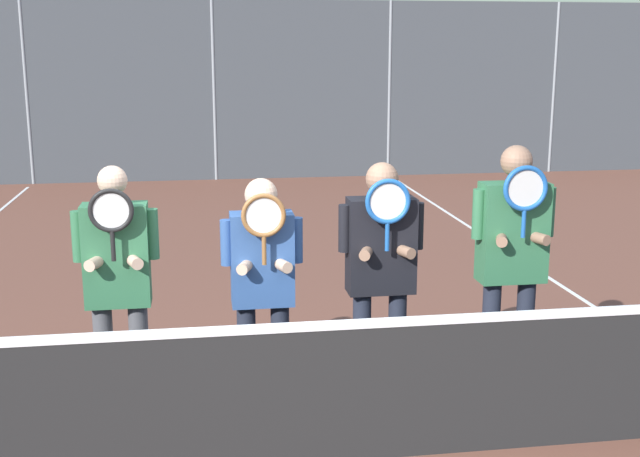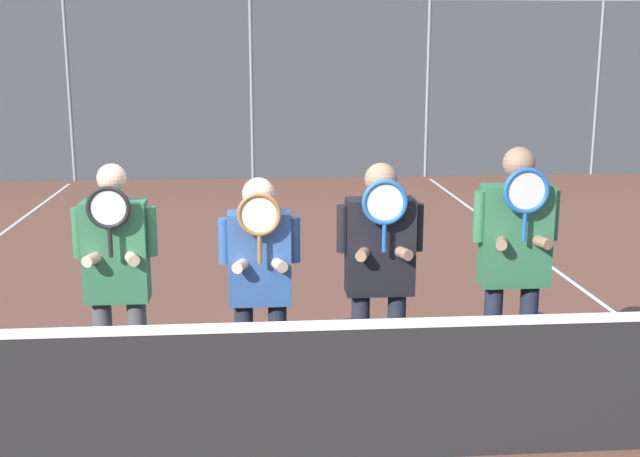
# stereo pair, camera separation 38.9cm
# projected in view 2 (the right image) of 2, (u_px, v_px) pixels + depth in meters

# --- Properties ---
(hill_distant) EXTENTS (109.96, 61.09, 21.38)m
(hill_distant) POSITION_uv_depth(u_px,v_px,m) (252.00, 84.00, 60.00)
(hill_distant) COLOR slate
(hill_distant) RESTS_ON ground_plane
(clubhouse_building) EXTENTS (19.91, 5.50, 3.55)m
(clubhouse_building) POSITION_uv_depth(u_px,v_px,m) (275.00, 74.00, 24.75)
(clubhouse_building) COLOR beige
(clubhouse_building) RESTS_ON ground_plane
(fence_back) EXTENTS (21.06, 0.06, 3.47)m
(fence_back) POSITION_uv_depth(u_px,v_px,m) (251.00, 91.00, 15.69)
(fence_back) COLOR gray
(fence_back) RESTS_ON ground_plane
(tennis_net) EXTENTS (9.49, 0.09, 1.03)m
(tennis_net) POSITION_uv_depth(u_px,v_px,m) (254.00, 393.00, 4.88)
(tennis_net) COLOR gray
(tennis_net) RESTS_ON ground_plane
(court_line_right_sideline) EXTENTS (0.05, 16.00, 0.01)m
(court_line_right_sideline) POSITION_uv_depth(u_px,v_px,m) (600.00, 302.00, 8.18)
(court_line_right_sideline) COLOR white
(court_line_right_sideline) RESTS_ON ground_plane
(player_leftmost) EXTENTS (0.56, 0.34, 1.80)m
(player_leftmost) POSITION_uv_depth(u_px,v_px,m) (117.00, 274.00, 5.39)
(player_leftmost) COLOR #56565B
(player_leftmost) RESTS_ON ground_plane
(player_center_left) EXTENTS (0.56, 0.34, 1.69)m
(player_center_left) POSITION_uv_depth(u_px,v_px,m) (260.00, 276.00, 5.50)
(player_center_left) COLOR #232838
(player_center_left) RESTS_ON ground_plane
(player_center_right) EXTENTS (0.60, 0.34, 1.77)m
(player_center_right) POSITION_uv_depth(u_px,v_px,m) (380.00, 263.00, 5.58)
(player_center_right) COLOR #232838
(player_center_right) RESTS_ON ground_plane
(player_rightmost) EXTENTS (0.61, 0.34, 1.88)m
(player_rightmost) POSITION_uv_depth(u_px,v_px,m) (514.00, 254.00, 5.60)
(player_rightmost) COLOR #232838
(player_rightmost) RESTS_ON ground_plane
(car_far_left) EXTENTS (4.69, 2.02, 1.76)m
(car_far_left) POSITION_uv_depth(u_px,v_px,m) (28.00, 120.00, 18.88)
(car_far_left) COLOR navy
(car_far_left) RESTS_ON ground_plane
(car_left_of_center) EXTENTS (4.45, 2.02, 1.86)m
(car_left_of_center) POSITION_uv_depth(u_px,v_px,m) (261.00, 118.00, 18.96)
(car_left_of_center) COLOR slate
(car_left_of_center) RESTS_ON ground_plane
(car_center) EXTENTS (4.13, 2.02, 1.74)m
(car_center) POSITION_uv_depth(u_px,v_px,m) (471.00, 117.00, 19.79)
(car_center) COLOR slate
(car_center) RESTS_ON ground_plane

